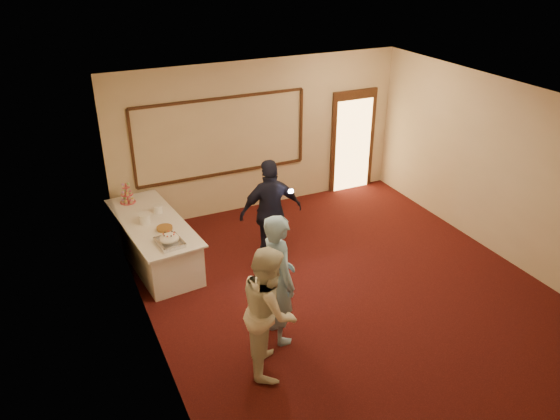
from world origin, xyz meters
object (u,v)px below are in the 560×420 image
at_px(plate_stack_b, 158,209).
at_px(woman, 270,310).
at_px(buffet_table, 154,241).
at_px(pavlova_tray, 169,240).
at_px(plate_stack_a, 145,219).
at_px(man, 279,279).
at_px(cupcake_stand, 127,195).
at_px(tart, 165,229).
at_px(guest, 271,212).

relative_size(plate_stack_b, woman, 0.10).
relative_size(buffet_table, pavlova_tray, 4.80).
relative_size(plate_stack_a, plate_stack_b, 1.20).
xyz_separation_m(pavlova_tray, plate_stack_b, (0.10, 1.15, -0.01)).
xyz_separation_m(plate_stack_b, man, (0.92, -2.96, 0.11)).
distance_m(plate_stack_a, plate_stack_b, 0.41).
height_order(pavlova_tray, woman, woman).
relative_size(pavlova_tray, plate_stack_b, 3.13).
bearing_deg(cupcake_stand, buffet_table, -76.27).
bearing_deg(woman, man, -14.91).
height_order(pavlova_tray, cupcake_stand, cupcake_stand).
height_order(cupcake_stand, man, man).
bearing_deg(man, buffet_table, 22.73).
bearing_deg(pavlova_tray, tart, 84.94).
bearing_deg(buffet_table, cupcake_stand, 103.73).
distance_m(cupcake_stand, plate_stack_a, 0.94).
bearing_deg(buffet_table, plate_stack_a, -167.09).
bearing_deg(tart, man, -67.08).
relative_size(buffet_table, cupcake_stand, 6.28).
xyz_separation_m(cupcake_stand, guest, (2.05, -1.70, 0.01)).
relative_size(cupcake_stand, woman, 0.23).
bearing_deg(plate_stack_a, cupcake_stand, 96.33).
bearing_deg(guest, plate_stack_a, -16.51).
height_order(cupcake_stand, tart, cupcake_stand).
height_order(plate_stack_a, man, man).
xyz_separation_m(buffet_table, plate_stack_b, (0.17, 0.26, 0.45)).
bearing_deg(cupcake_stand, man, -70.00).
height_order(tart, woman, woman).
xyz_separation_m(buffet_table, woman, (0.74, -3.18, 0.49)).
distance_m(cupcake_stand, man, 3.83).
relative_size(pavlova_tray, plate_stack_a, 2.62).
bearing_deg(cupcake_stand, tart, -75.43).
bearing_deg(buffet_table, pavlova_tray, -85.15).
xyz_separation_m(pavlova_tray, plate_stack_a, (-0.19, 0.85, 0.00)).
bearing_deg(tart, plate_stack_a, 122.42).
height_order(tart, man, man).
bearing_deg(plate_stack_a, buffet_table, 12.91).
bearing_deg(plate_stack_b, tart, -94.77).
bearing_deg(man, woman, 144.94).
distance_m(tart, guest, 1.76).
relative_size(cupcake_stand, guest, 0.22).
relative_size(cupcake_stand, man, 0.21).
height_order(pavlova_tray, plate_stack_b, pavlova_tray).
relative_size(tart, woman, 0.17).
xyz_separation_m(plate_stack_a, man, (1.21, -2.67, 0.09)).
xyz_separation_m(man, woman, (-0.35, -0.48, -0.07)).
bearing_deg(plate_stack_b, man, -72.80).
height_order(plate_stack_b, man, man).
height_order(buffet_table, plate_stack_b, plate_stack_b).
bearing_deg(plate_stack_b, cupcake_stand, 121.60).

